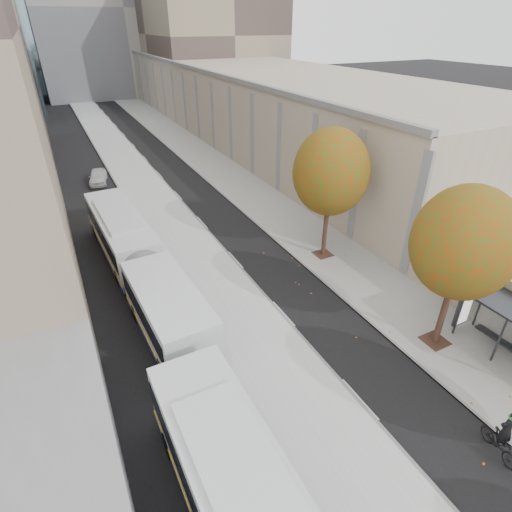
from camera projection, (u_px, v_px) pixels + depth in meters
bus_platform at (155, 203)px, 32.59m from camera, size 4.25×150.00×0.15m
sidewalk at (244, 188)px, 35.71m from camera, size 4.75×150.00×0.08m
building_tan at (229, 89)px, 60.41m from camera, size 18.00×92.00×8.00m
building_far_block at (114, 8)px, 75.73m from camera, size 30.00×18.00×30.00m
tree_c at (464, 243)px, 15.95m from camera, size 4.20×4.20×7.28m
tree_d at (331, 173)px, 22.76m from camera, size 4.40×4.40×7.60m
bus_far at (138, 261)px, 21.92m from camera, size 3.29×16.98×2.81m
cyclist at (502, 439)px, 13.44m from camera, size 0.82×1.70×2.10m
distant_car at (98, 177)px, 36.59m from camera, size 2.13×3.82×1.23m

